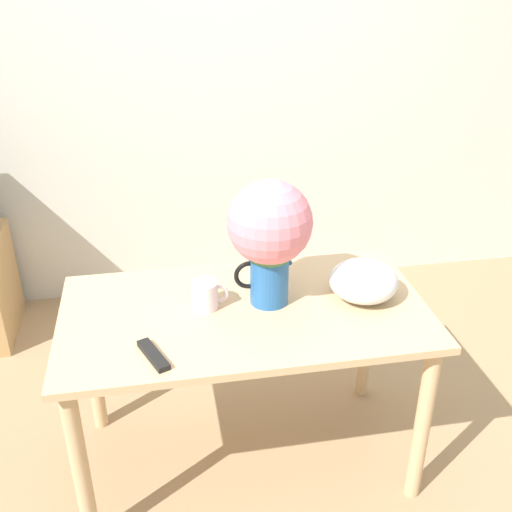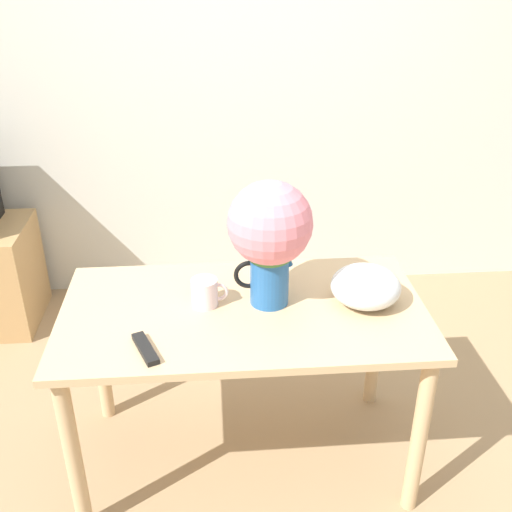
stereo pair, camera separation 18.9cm
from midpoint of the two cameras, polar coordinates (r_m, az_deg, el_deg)
The scene contains 7 objects.
ground_plane at distance 2.57m, azimuth -0.39°, elevation -21.83°, with size 12.00×12.00×0.00m, color #9E7F5B.
wall_back at distance 3.45m, azimuth -5.60°, elevation 16.62°, with size 8.00×0.05×2.60m.
table at distance 2.30m, azimuth -3.44°, elevation -7.44°, with size 1.36×0.73×0.75m.
flower_vase at distance 2.14m, azimuth -1.21°, elevation 2.25°, with size 0.31×0.31×0.48m.
coffee_mug at distance 2.23m, azimuth -7.22°, elevation -3.77°, with size 0.14×0.10×0.11m.
white_bowl at distance 2.29m, azimuth 7.89°, elevation -2.42°, with size 0.26×0.26×0.14m.
remote_control at distance 2.03m, azimuth -12.43°, elevation -9.27°, with size 0.11×0.18×0.02m.
Camera 1 is at (-0.37, -1.63, 1.95)m, focal length 42.00 mm.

